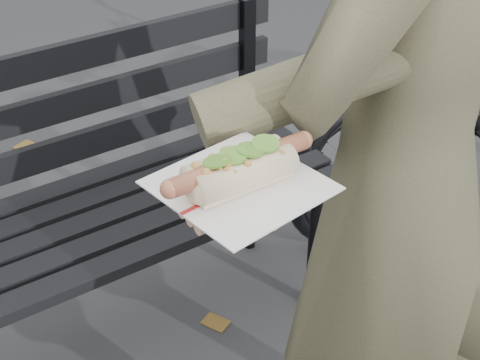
{
  "coord_description": "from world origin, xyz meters",
  "views": [
    {
      "loc": [
        -0.47,
        -0.67,
        1.61
      ],
      "look_at": [
        -0.04,
        -0.04,
        1.09
      ],
      "focal_mm": 55.0,
      "sensor_mm": 36.0,
      "label": 1
    }
  ],
  "objects": [
    {
      "name": "held_hotdog",
      "position": [
        0.16,
        0.03,
        1.13
      ],
      "size": [
        0.64,
        0.31,
        0.2
      ],
      "color": "#484430"
    },
    {
      "name": "park_bench",
      "position": [
        -0.02,
        0.85,
        0.52
      ],
      "size": [
        1.5,
        0.44,
        0.88
      ],
      "color": "black",
      "rests_on": "ground"
    },
    {
      "name": "person",
      "position": [
        0.38,
        0.07,
        0.86
      ],
      "size": [
        0.69,
        0.52,
        1.73
      ],
      "primitive_type": "imported",
      "rotation": [
        0.0,
        0.0,
        3.32
      ],
      "color": "#484430",
      "rests_on": "ground"
    }
  ]
}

